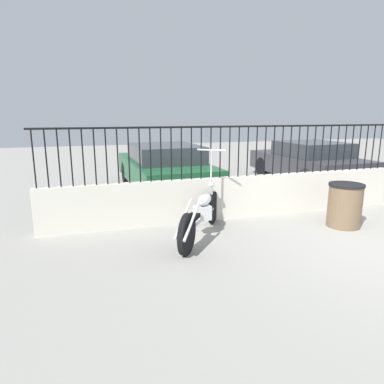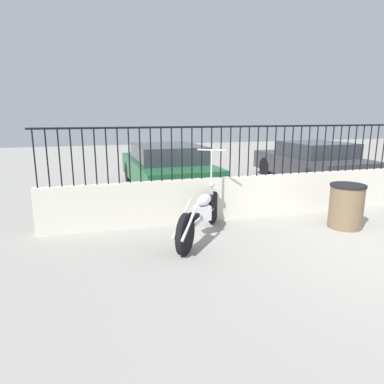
{
  "view_description": "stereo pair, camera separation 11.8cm",
  "coord_description": "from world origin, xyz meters",
  "px_view_note": "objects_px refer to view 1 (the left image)",
  "views": [
    {
      "loc": [
        -4.22,
        -3.8,
        2.04
      ],
      "look_at": [
        -2.45,
        1.83,
        0.7
      ],
      "focal_mm": 32.0,
      "sensor_mm": 36.0,
      "label": 1
    },
    {
      "loc": [
        -4.11,
        -3.83,
        2.04
      ],
      "look_at": [
        -2.45,
        1.83,
        0.7
      ],
      "focal_mm": 32.0,
      "sensor_mm": 36.0,
      "label": 2
    }
  ],
  "objects_px": {
    "trash_bin": "(345,205)",
    "car_dark_grey": "(308,161)",
    "motorcycle_silver": "(200,215)",
    "car_green": "(164,167)"
  },
  "relations": [
    {
      "from": "trash_bin",
      "to": "car_dark_grey",
      "type": "relative_size",
      "value": 0.21
    },
    {
      "from": "motorcycle_silver",
      "to": "trash_bin",
      "type": "height_order",
      "value": "motorcycle_silver"
    },
    {
      "from": "car_green",
      "to": "car_dark_grey",
      "type": "height_order",
      "value": "car_green"
    },
    {
      "from": "motorcycle_silver",
      "to": "car_dark_grey",
      "type": "height_order",
      "value": "motorcycle_silver"
    },
    {
      "from": "motorcycle_silver",
      "to": "car_green",
      "type": "height_order",
      "value": "motorcycle_silver"
    },
    {
      "from": "motorcycle_silver",
      "to": "car_dark_grey",
      "type": "distance_m",
      "value": 6.06
    },
    {
      "from": "trash_bin",
      "to": "car_green",
      "type": "xyz_separation_m",
      "value": [
        -2.49,
        4.02,
        0.24
      ]
    },
    {
      "from": "car_dark_grey",
      "to": "car_green",
      "type": "bearing_deg",
      "value": 88.27
    },
    {
      "from": "car_dark_grey",
      "to": "motorcycle_silver",
      "type": "bearing_deg",
      "value": 127.44
    },
    {
      "from": "trash_bin",
      "to": "car_dark_grey",
      "type": "bearing_deg",
      "value": 62.65
    }
  ]
}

